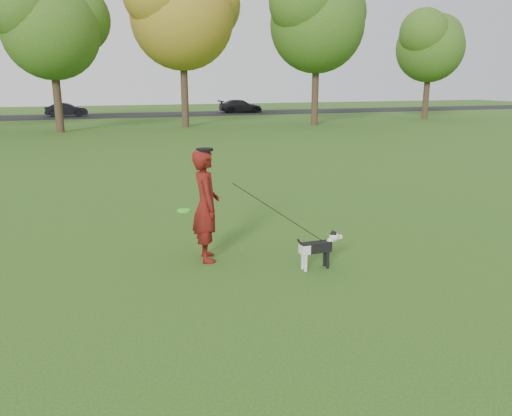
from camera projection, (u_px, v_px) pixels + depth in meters
name	position (u px, v px, depth m)	size (l,w,h in m)	color
ground	(270.00, 263.00, 8.66)	(120.00, 120.00, 0.00)	#285116
road	(112.00, 116.00, 45.20)	(120.00, 7.00, 0.02)	black
man	(206.00, 206.00, 8.62)	(0.72, 0.47, 1.97)	#560F0C
dog	(319.00, 246.00, 8.35)	(0.85, 0.17, 0.65)	black
car_mid	(67.00, 110.00, 43.82)	(1.24, 3.55, 1.17)	black
car_right	(240.00, 106.00, 49.00)	(1.75, 4.30, 1.25)	black
man_held_items	(278.00, 212.00, 8.49)	(2.32, 1.19, 1.54)	#3DF21E
tree_row	(94.00, 7.00, 30.18)	(51.74, 8.86, 12.01)	#38281C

